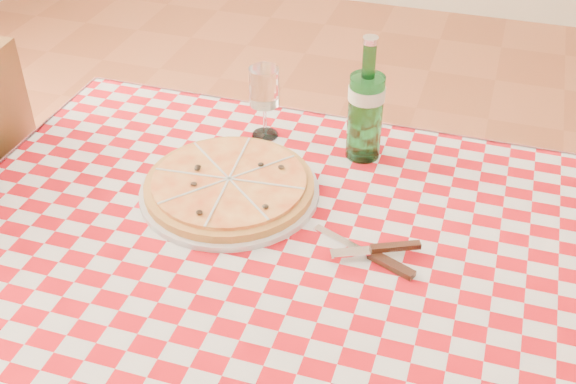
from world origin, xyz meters
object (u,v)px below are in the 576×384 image
(pizza_plate, at_px, (229,184))
(wine_glass, at_px, (264,103))
(water_bottle, at_px, (366,99))
(dining_table, at_px, (288,279))

(pizza_plate, height_order, wine_glass, wine_glass)
(water_bottle, bearing_deg, wine_glass, 177.28)
(pizza_plate, xyz_separation_m, water_bottle, (0.22, 0.21, 0.11))
(dining_table, distance_m, water_bottle, 0.39)
(dining_table, xyz_separation_m, wine_glass, (-0.16, 0.32, 0.18))
(dining_table, bearing_deg, pizza_plate, 147.54)
(dining_table, height_order, wine_glass, wine_glass)
(dining_table, relative_size, water_bottle, 4.48)
(pizza_plate, distance_m, water_bottle, 0.32)
(wine_glass, bearing_deg, dining_table, -64.12)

